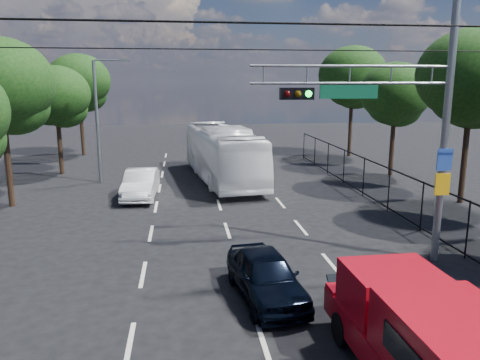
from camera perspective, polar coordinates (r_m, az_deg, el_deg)
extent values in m
cube|color=beige|center=(11.39, -13.33, -19.00)|extent=(0.12, 2.00, 0.01)
cube|color=beige|center=(14.95, -11.73, -11.16)|extent=(0.12, 2.00, 0.01)
cube|color=beige|center=(18.69, -10.81, -6.39)|extent=(0.12, 2.00, 0.01)
cube|color=beige|center=(22.52, -10.20, -3.22)|extent=(0.12, 2.00, 0.01)
cube|color=beige|center=(26.40, -9.78, -0.98)|extent=(0.12, 2.00, 0.01)
cube|color=beige|center=(30.31, -9.46, 0.68)|extent=(0.12, 2.00, 0.01)
cube|color=beige|center=(34.24, -9.22, 1.96)|extent=(0.12, 2.00, 0.01)
cube|color=beige|center=(38.19, -9.03, 2.98)|extent=(0.12, 2.00, 0.01)
cube|color=beige|center=(11.45, 2.61, -18.49)|extent=(0.12, 2.00, 0.01)
cube|color=beige|center=(14.99, -0.02, -10.83)|extent=(0.12, 2.00, 0.01)
cube|color=beige|center=(18.73, -1.56, -6.14)|extent=(0.12, 2.00, 0.01)
cube|color=beige|center=(22.55, -2.56, -3.02)|extent=(0.12, 2.00, 0.01)
cube|color=beige|center=(26.43, -3.27, -0.82)|extent=(0.12, 2.00, 0.01)
cube|color=beige|center=(30.33, -3.79, 0.83)|extent=(0.12, 2.00, 0.01)
cube|color=beige|center=(34.26, -4.20, 2.09)|extent=(0.12, 2.00, 0.01)
cube|color=beige|center=(38.21, -4.52, 3.10)|extent=(0.12, 2.00, 0.01)
cube|color=beige|center=(12.26, 17.20, -16.85)|extent=(0.12, 2.00, 0.01)
cube|color=beige|center=(15.63, 11.13, -10.10)|extent=(0.12, 2.00, 0.01)
cube|color=beige|center=(19.24, 7.42, -5.75)|extent=(0.12, 2.00, 0.01)
cube|color=beige|center=(22.97, 4.92, -2.78)|extent=(0.12, 2.00, 0.01)
cube|color=beige|center=(26.79, 3.15, -0.64)|extent=(0.12, 2.00, 0.01)
cube|color=beige|center=(30.65, 1.81, 0.96)|extent=(0.12, 2.00, 0.01)
cube|color=beige|center=(34.55, 0.78, 2.20)|extent=(0.12, 2.00, 0.01)
cube|color=beige|center=(38.46, -0.05, 3.19)|extent=(0.12, 2.00, 0.01)
cylinder|color=slate|center=(16.04, 23.88, 7.14)|extent=(0.24, 0.24, 9.50)
cylinder|color=slate|center=(14.66, 13.65, 13.34)|extent=(6.20, 0.08, 0.08)
cylinder|color=slate|center=(14.65, 13.56, 11.39)|extent=(6.20, 0.08, 0.08)
cube|color=black|center=(14.15, 6.93, 10.40)|extent=(1.00, 0.28, 0.35)
sphere|color=#3F0505|center=(13.93, 5.79, 10.41)|extent=(0.20, 0.20, 0.20)
sphere|color=#4C3805|center=(14.01, 7.08, 10.39)|extent=(0.20, 0.20, 0.20)
sphere|color=#0CE533|center=(14.09, 8.37, 10.36)|extent=(0.20, 0.20, 0.20)
cube|color=#0B4F32|center=(14.62, 13.14, 10.43)|extent=(1.80, 0.05, 0.40)
cube|color=#2448AB|center=(16.05, 23.68, 2.30)|extent=(0.50, 0.04, 0.70)
cube|color=#EAA60C|center=(16.19, 23.44, -0.49)|extent=(0.50, 0.04, 0.70)
cylinder|color=slate|center=(15.71, 22.35, 11.76)|extent=(0.05, 0.05, 0.50)
cylinder|color=slate|center=(15.12, 17.96, 12.10)|extent=(0.05, 0.05, 0.50)
cylinder|color=slate|center=(14.62, 13.23, 12.38)|extent=(0.05, 0.05, 0.50)
cylinder|color=slate|center=(14.23, 8.19, 12.59)|extent=(0.05, 0.05, 0.50)
cylinder|color=slate|center=(13.94, 2.90, 12.71)|extent=(0.05, 0.05, 0.50)
cylinder|color=slate|center=(28.23, -17.02, 6.68)|extent=(0.18, 0.18, 7.00)
cylinder|color=slate|center=(28.04, -15.80, 13.89)|extent=(1.60, 0.09, 0.09)
cube|color=slate|center=(27.93, -13.92, 14.00)|extent=(0.60, 0.22, 0.15)
cylinder|color=black|center=(11.94, 1.24, 18.65)|extent=(22.00, 0.04, 0.04)
cylinder|color=black|center=(15.43, -0.76, 18.60)|extent=(22.00, 0.04, 0.04)
cylinder|color=black|center=(16.86, -1.35, 15.63)|extent=(22.00, 0.04, 0.04)
cube|color=black|center=(20.40, 20.18, 0.27)|extent=(0.04, 34.00, 0.06)
cube|color=black|center=(20.81, 19.82, -4.59)|extent=(0.04, 34.00, 0.06)
cylinder|color=black|center=(17.27, 25.99, -5.48)|extent=(0.06, 0.06, 2.00)
cylinder|color=black|center=(19.74, 21.30, -3.01)|extent=(0.06, 0.06, 2.00)
cylinder|color=black|center=(22.34, 17.68, -1.10)|extent=(0.06, 0.06, 2.00)
cylinder|color=black|center=(25.03, 14.84, 0.42)|extent=(0.06, 0.06, 2.00)
cylinder|color=black|center=(27.78, 12.55, 1.63)|extent=(0.06, 0.06, 2.00)
cylinder|color=black|center=(30.58, 10.67, 2.63)|extent=(0.06, 0.06, 2.00)
cylinder|color=black|center=(33.42, 9.11, 3.45)|extent=(0.06, 0.06, 2.00)
cylinder|color=black|center=(36.28, 7.80, 4.15)|extent=(0.06, 0.06, 2.00)
cylinder|color=black|center=(24.98, 25.71, 2.83)|extent=(0.28, 0.28, 4.76)
ellipsoid|color=black|center=(24.75, 26.50, 11.40)|extent=(5.10, 5.10, 4.33)
ellipsoid|color=black|center=(25.24, 26.64, 8.66)|extent=(3.40, 3.40, 2.72)
ellipsoid|color=black|center=(24.40, 25.84, 9.07)|extent=(3.23, 3.23, 2.58)
cylinder|color=black|center=(30.91, 18.06, 4.25)|extent=(0.28, 0.28, 4.03)
ellipsoid|color=black|center=(30.68, 18.44, 10.12)|extent=(4.32, 4.32, 3.67)
ellipsoid|color=black|center=(31.16, 18.75, 8.26)|extent=(2.88, 2.88, 2.30)
ellipsoid|color=black|center=(30.38, 17.89, 8.51)|extent=(2.74, 2.74, 2.19)
cylinder|color=black|center=(38.28, 13.31, 6.54)|extent=(0.28, 0.28, 4.93)
ellipsoid|color=black|center=(38.14, 13.59, 12.34)|extent=(5.28, 5.28, 4.49)
ellipsoid|color=black|center=(38.56, 13.90, 10.48)|extent=(3.52, 3.52, 2.82)
ellipsoid|color=black|center=(37.83, 13.11, 10.77)|extent=(3.34, 3.34, 2.68)
cylinder|color=black|center=(24.38, -26.46, 2.23)|extent=(0.28, 0.28, 4.48)
ellipsoid|color=black|center=(24.12, -27.24, 10.50)|extent=(4.80, 4.80, 4.08)
ellipsoid|color=black|center=(24.30, -25.85, 7.97)|extent=(3.20, 3.20, 2.56)
cylinder|color=black|center=(31.90, -21.11, 4.16)|extent=(0.28, 0.28, 3.92)
ellipsoid|color=black|center=(31.68, -21.52, 9.68)|extent=(4.20, 4.20, 3.57)
ellipsoid|color=black|center=(31.92, -20.56, 8.00)|extent=(2.80, 2.80, 2.24)
ellipsoid|color=black|center=(31.61, -22.12, 8.10)|extent=(2.66, 2.66, 2.13)
cylinder|color=black|center=(39.68, -18.72, 6.17)|extent=(0.28, 0.28, 4.59)
ellipsoid|color=black|center=(39.52, -19.07, 11.37)|extent=(4.92, 4.92, 4.18)
ellipsoid|color=black|center=(39.75, -18.30, 9.77)|extent=(3.28, 3.28, 2.62)
ellipsoid|color=black|center=(39.41, -19.53, 9.91)|extent=(3.12, 3.12, 2.49)
cylinder|color=black|center=(11.22, 12.37, -17.29)|extent=(0.29, 0.74, 0.74)
cylinder|color=black|center=(11.93, 20.79, -15.98)|extent=(0.29, 0.74, 0.74)
cube|color=maroon|center=(10.16, 20.90, -19.34)|extent=(2.10, 5.31, 0.59)
cube|color=maroon|center=(11.98, 15.32, -13.52)|extent=(1.96, 0.62, 0.58)
cube|color=black|center=(12.11, 14.84, -11.84)|extent=(1.80, 0.46, 0.32)
cube|color=maroon|center=(10.75, 18.02, -12.71)|extent=(1.93, 1.67, 1.00)
cube|color=black|center=(10.10, 20.06, -14.18)|extent=(1.63, 0.08, 0.58)
cube|color=maroon|center=(8.90, 25.09, -18.16)|extent=(2.01, 2.72, 1.11)
cube|color=black|center=(8.42, 19.13, -19.22)|extent=(0.07, 1.27, 0.47)
imported|color=black|center=(12.93, 3.17, -11.55)|extent=(2.03, 4.00, 1.31)
imported|color=white|center=(28.11, -2.21, 3.31)|extent=(4.12, 11.91, 3.25)
imported|color=white|center=(24.32, -12.00, -0.46)|extent=(1.73, 4.41, 1.43)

